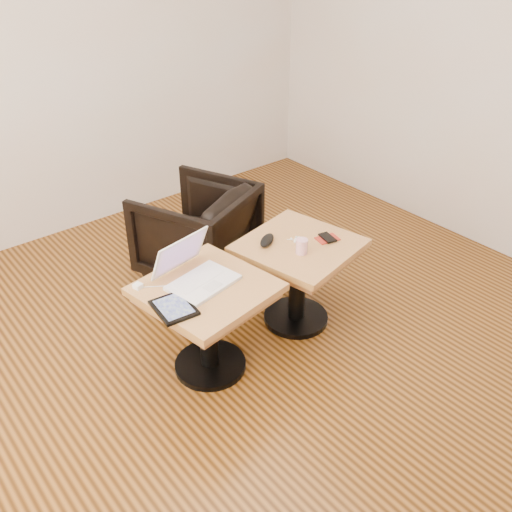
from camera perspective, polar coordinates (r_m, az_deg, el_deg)
room_shell at (r=2.38m, az=-0.19°, el=11.14°), size 4.52×4.52×2.71m
side_table_left at (r=2.97m, az=-4.91°, el=-5.17°), size 0.68×0.68×0.55m
side_table_right at (r=3.31m, az=4.25°, el=-0.76°), size 0.71×0.71×0.55m
laptop at (r=2.91m, az=-6.07°, el=-1.70°), size 0.39×0.38×0.23m
tablet at (r=2.75m, az=-8.22°, el=-5.14°), size 0.20×0.24×0.02m
charging_adapter at (r=2.92m, az=-11.73°, el=-2.96°), size 0.05×0.05×0.02m
glasses_case at (r=3.22m, az=1.10°, el=1.58°), size 0.16×0.13×0.05m
striped_cup at (r=3.13m, az=4.59°, el=0.98°), size 0.07×0.07×0.08m
earbuds_tangle at (r=3.26m, az=4.05°, el=1.66°), size 0.07×0.06×0.01m
phone_on_sleeve at (r=3.29m, az=7.15°, el=1.79°), size 0.14×0.12×0.02m
armchair at (r=3.86m, az=-5.94°, el=2.56°), size 0.88×0.89×0.62m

